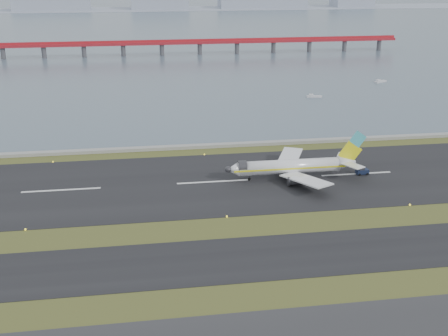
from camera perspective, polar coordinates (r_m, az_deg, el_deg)
The scene contains 11 objects.
ground at distance 123.80m, azimuth 0.83°, elevation -6.51°, with size 1000.00×1000.00×0.00m, color #344A1A.
taxiway_strip at distance 113.35m, azimuth 1.82°, elevation -9.19°, with size 1000.00×18.00×0.10m, color black.
runway_strip at distance 150.88m, azimuth -1.01°, elevation -1.41°, with size 1000.00×45.00×0.10m, color black.
seawall at distance 178.77m, azimuth -2.28°, elevation 2.23°, with size 1000.00×2.50×1.00m, color gray.
bay_water at distance 572.06m, azimuth -6.87°, elevation 14.52°, with size 1400.00×800.00×1.30m, color #485A68.
red_pier at distance 364.30m, azimuth -2.49°, elevation 12.59°, with size 260.00×5.00×10.20m.
far_shoreline at distance 731.43m, azimuth -6.25°, elevation 16.24°, with size 1400.00×80.00×60.50m.
airliner at distance 153.54m, azimuth 7.19°, elevation 0.18°, with size 38.52×32.89×12.80m.
pushback_tug at distance 160.34m, azimuth 13.84°, elevation -0.31°, with size 3.47×2.17×2.16m.
workboat_near at distance 249.30m, azimuth 9.10°, elevation 7.19°, with size 6.72×3.25×1.57m.
workboat_far at distance 288.14m, azimuth 15.57°, elevation 8.47°, with size 7.02×4.68×1.64m.
Camera 1 is at (-18.10, -109.05, 55.74)m, focal length 45.00 mm.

